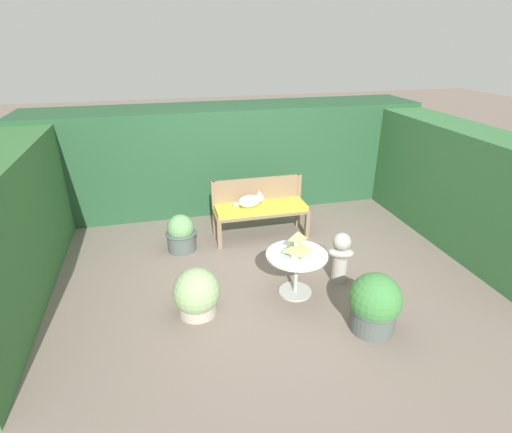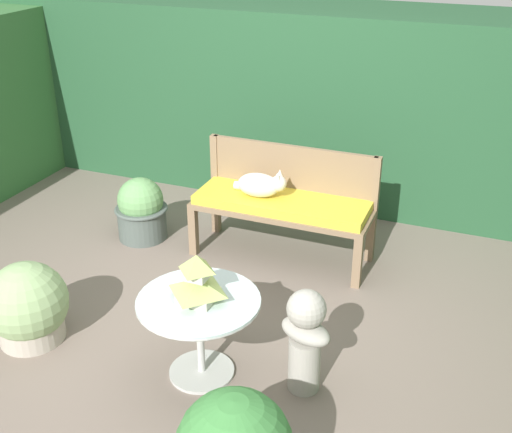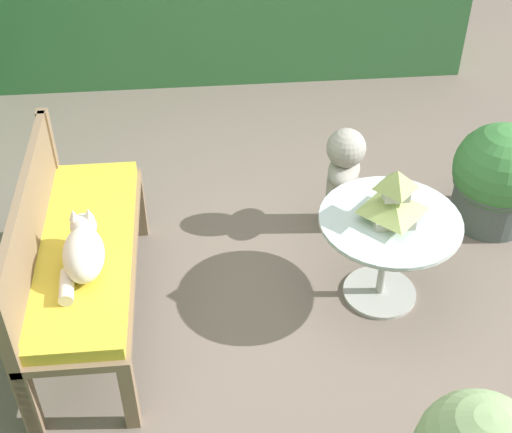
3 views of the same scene
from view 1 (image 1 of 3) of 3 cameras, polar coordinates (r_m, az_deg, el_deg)
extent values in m
plane|color=#75665B|center=(5.01, 1.45, -8.17)|extent=(30.00, 30.00, 0.00)
cube|color=#234C2D|center=(6.85, -3.93, 8.67)|extent=(6.40, 1.05, 1.66)
cube|color=#38703D|center=(6.11, 27.92, 3.41)|extent=(0.70, 3.51, 1.59)
cube|color=#7F664C|center=(5.50, -5.25, -2.71)|extent=(0.06, 0.06, 0.39)
cube|color=#7F664C|center=(5.80, 7.32, -1.29)|extent=(0.06, 0.06, 0.39)
cube|color=#7F664C|center=(5.87, -5.90, -0.91)|extent=(0.06, 0.06, 0.39)
cube|color=#7F664C|center=(6.15, 5.97, 0.35)|extent=(0.06, 0.06, 0.39)
cube|color=#7F664C|center=(5.71, 0.68, 0.83)|extent=(1.34, 0.47, 0.04)
cube|color=gold|center=(5.68, 0.69, 1.32)|extent=(1.29, 0.43, 0.07)
cube|color=#7F664C|center=(5.78, -6.03, 1.11)|extent=(0.06, 0.06, 0.83)
cube|color=#7F664C|center=(6.07, 6.05, 2.29)|extent=(0.06, 0.06, 0.83)
cube|color=#7F664C|center=(5.80, 0.16, 3.96)|extent=(1.29, 0.04, 0.34)
ellipsoid|color=silver|center=(5.57, -0.95, 2.18)|extent=(0.33, 0.20, 0.18)
sphere|color=silver|center=(5.60, 0.54, 2.68)|extent=(0.12, 0.12, 0.12)
cone|color=silver|center=(5.60, 0.44, 3.48)|extent=(0.05, 0.05, 0.05)
cone|color=silver|center=(5.54, 0.65, 3.24)|extent=(0.05, 0.05, 0.05)
cylinder|color=silver|center=(5.63, -2.41, 1.76)|extent=(0.18, 0.07, 0.06)
cylinder|color=#B7B7B2|center=(4.71, 5.60, -10.59)|extent=(0.38, 0.38, 0.02)
cylinder|color=#B7B7B2|center=(4.57, 5.73, -8.16)|extent=(0.04, 0.04, 0.50)
cylinder|color=silver|center=(4.44, 5.87, -5.42)|extent=(0.69, 0.69, 0.01)
torus|color=#B7B7B2|center=(4.45, 5.86, -5.55)|extent=(0.69, 0.69, 0.02)
cube|color=beige|center=(4.42, 5.88, -5.06)|extent=(0.19, 0.19, 0.05)
pyramid|color=#A8BC66|center=(4.39, 5.92, -4.28)|extent=(0.26, 0.26, 0.09)
cube|color=beige|center=(4.36, 5.96, -3.51)|extent=(0.12, 0.12, 0.05)
pyramid|color=#A8BC66|center=(4.33, 6.00, -2.68)|extent=(0.16, 0.16, 0.10)
cylinder|color=#A39E93|center=(4.90, 11.80, -7.32)|extent=(0.18, 0.18, 0.32)
ellipsoid|color=#A39E93|center=(4.79, 12.02, -5.07)|extent=(0.34, 0.26, 0.12)
sphere|color=#A39E93|center=(4.72, 12.18, -3.56)|extent=(0.22, 0.22, 0.22)
cylinder|color=#4C5651|center=(5.57, -10.56, -3.41)|extent=(0.39, 0.39, 0.27)
torus|color=#4C5651|center=(5.51, -10.66, -2.29)|extent=(0.42, 0.42, 0.03)
sphere|color=#66995B|center=(5.48, -10.72, -1.59)|extent=(0.37, 0.37, 0.37)
cylinder|color=#ADA393|center=(4.39, -8.35, -12.44)|extent=(0.40, 0.40, 0.18)
torus|color=#ADA393|center=(4.34, -8.41, -11.61)|extent=(0.44, 0.44, 0.03)
sphere|color=#89A870|center=(4.28, -8.49, -10.53)|extent=(0.50, 0.50, 0.50)
cylinder|color=#4C5651|center=(4.28, 16.30, -13.63)|extent=(0.44, 0.44, 0.27)
torus|color=#4C5651|center=(4.21, 16.50, -12.31)|extent=(0.48, 0.48, 0.03)
sphere|color=#3D7F3D|center=(4.15, 16.68, -11.18)|extent=(0.52, 0.52, 0.52)
camera|label=2|loc=(2.93, 57.04, 8.74)|focal=45.00mm
camera|label=3|loc=(4.63, -31.08, 20.93)|focal=50.00mm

